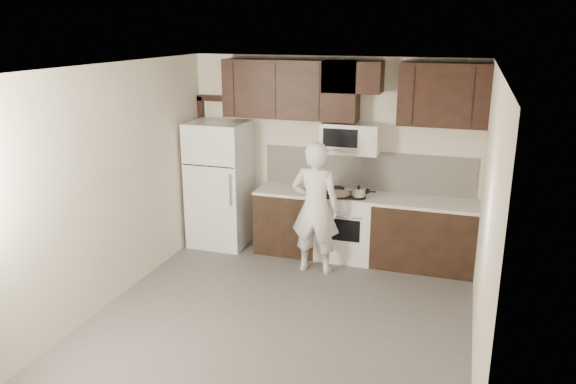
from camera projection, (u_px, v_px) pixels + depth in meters
The scene contains 14 objects.
floor at pixel (280, 320), 6.12m from camera, with size 4.50×4.50×0.00m, color #514F4C.
back_wall at pixel (332, 156), 7.79m from camera, with size 4.00×4.00×0.00m, color beige.
ceiling at pixel (279, 67), 5.35m from camera, with size 4.50×4.50×0.00m, color white.
counter_run at pixel (368, 228), 7.58m from camera, with size 2.95×0.64×0.91m.
stove at pixel (346, 225), 7.67m from camera, with size 0.76×0.66×0.94m.
backsplash at pixel (367, 170), 7.68m from camera, with size 2.90×0.02×0.54m, color beige.
upper_cabinets at pixel (346, 90), 7.30m from camera, with size 3.48×0.35×0.78m.
microwave at pixel (351, 138), 7.44m from camera, with size 0.76×0.42×0.40m.
refrigerator at pixel (220, 184), 8.05m from camera, with size 0.80×0.76×1.80m.
door_trim at pixel (205, 154), 8.35m from camera, with size 0.50×0.08×2.12m.
saucepan at pixel (359, 193), 7.33m from camera, with size 0.32×0.19×0.18m.
baking_tray at pixel (339, 195), 7.45m from camera, with size 0.44×0.33×0.02m, color black.
pizza at pixel (339, 193), 7.45m from camera, with size 0.30×0.30×0.02m, color #D7B690.
person at pixel (315, 208), 7.12m from camera, with size 0.63×0.41×1.72m, color white.
Camera 1 is at (1.77, -5.18, 3.08)m, focal length 35.00 mm.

